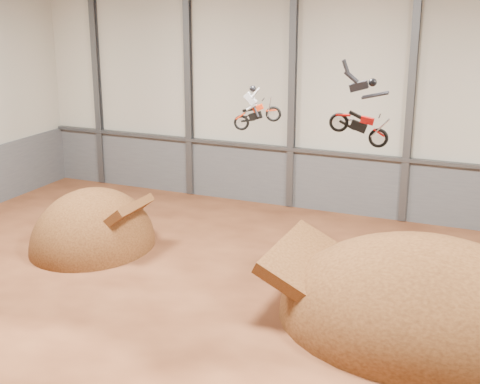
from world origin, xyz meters
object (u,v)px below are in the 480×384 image
at_px(landing_ramp, 421,321).
at_px(takeoff_ramp, 94,246).
at_px(fmx_rider_a, 260,104).
at_px(fmx_rider_b, 357,104).

bearing_deg(landing_ramp, takeoff_ramp, 174.33).
distance_m(takeoff_ramp, fmx_rider_a, 12.50).
relative_size(fmx_rider_a, fmx_rider_b, 0.68).
xyz_separation_m(landing_ramp, fmx_rider_a, (-7.00, 0.35, 8.05)).
bearing_deg(fmx_rider_b, landing_ramp, 20.22).
xyz_separation_m(fmx_rider_a, fmx_rider_b, (4.35, -1.76, 0.52)).
bearing_deg(fmx_rider_b, fmx_rider_a, 150.10).
height_order(fmx_rider_a, fmx_rider_b, fmx_rider_b).
distance_m(fmx_rider_a, fmx_rider_b, 4.72).
height_order(landing_ramp, fmx_rider_a, fmx_rider_a).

